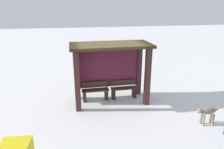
# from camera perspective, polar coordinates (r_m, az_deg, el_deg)

# --- Properties ---
(ground_plane) EXTENTS (60.00, 60.00, 0.00)m
(ground_plane) POSITION_cam_1_polar(r_m,az_deg,el_deg) (8.57, -0.32, -7.36)
(ground_plane) COLOR silver
(bus_shelter) EXTENTS (3.07, 1.46, 2.38)m
(bus_shelter) POSITION_cam_1_polar(r_m,az_deg,el_deg) (8.11, -1.08, 3.65)
(bus_shelter) COLOR #432325
(bus_shelter) RESTS_ON ground
(bench_left_inside) EXTENTS (1.11, 0.36, 0.75)m
(bench_left_inside) POSITION_cam_1_polar(r_m,az_deg,el_deg) (8.57, -4.61, -4.87)
(bench_left_inside) COLOR #3F2F1B
(bench_left_inside) RESTS_ON ground
(bench_center_inside) EXTENTS (1.11, 0.36, 0.74)m
(bench_center_inside) POSITION_cam_1_polar(r_m,az_deg,el_deg) (8.78, 3.25, -4.34)
(bench_center_inside) COLOR #402F27
(bench_center_inside) RESTS_ON ground
(dog) EXTENTS (0.85, 0.23, 0.62)m
(dog) POSITION_cam_1_polar(r_m,az_deg,el_deg) (7.51, 24.79, -9.45)
(dog) COLOR #8A765C
(dog) RESTS_ON ground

